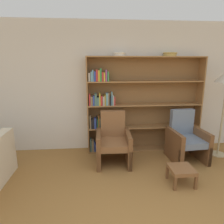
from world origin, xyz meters
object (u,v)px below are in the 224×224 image
bookshelf (135,105)px  armchair_cushioned (186,139)px  bowl_olive (119,54)px  bowl_sage (170,54)px  armchair_leather (113,142)px  footstool (181,171)px

bookshelf → armchair_cushioned: bearing=-31.8°
bowl_olive → armchair_cushioned: bearing=-23.0°
bowl_olive → bowl_sage: bearing=0.0°
armchair_leather → footstool: (1.01, -0.84, -0.19)m
bowl_sage → armchair_cushioned: (0.24, -0.55, -1.66)m
bowl_olive → bowl_sage: bowl_sage is taller
bowl_sage → armchair_leather: (-1.22, -0.55, -1.66)m
bowl_olive → footstool: bowl_olive is taller
armchair_leather → armchair_cushioned: size_ratio=1.00×
armchair_cushioned → footstool: armchair_cushioned is taller
bookshelf → armchair_cushioned: (0.93, -0.57, -0.60)m
bookshelf → footstool: bookshelf is taller
bowl_olive → armchair_leather: bowl_olive is taller
bookshelf → footstool: (0.48, -1.41, -0.78)m
bowl_olive → footstool: (0.84, -1.38, -1.84)m
armchair_leather → armchair_cushioned: 1.46m
bowl_sage → armchair_leather: bowl_sage is taller
bookshelf → bowl_olive: (-0.36, -0.03, 1.06)m
bowl_olive → armchair_leather: bearing=-107.7°
bowl_sage → footstool: (-0.21, -1.38, -1.84)m
bookshelf → armchair_leather: 0.98m
bowl_olive → footstool: size_ratio=0.69×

